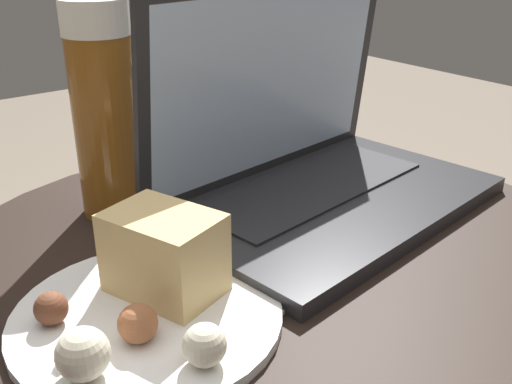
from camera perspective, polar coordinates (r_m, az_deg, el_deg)
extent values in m
cylinder|color=black|center=(0.58, 2.72, -8.31)|extent=(0.72, 0.72, 0.02)
cube|color=silver|center=(0.52, -7.90, -11.39)|extent=(0.18, 0.14, 0.00)
cube|color=#232326|center=(0.69, 7.48, -1.05)|extent=(0.40, 0.28, 0.02)
cube|color=black|center=(0.70, 5.33, 0.56)|extent=(0.31, 0.15, 0.00)
cube|color=#232326|center=(0.71, 1.36, 10.46)|extent=(0.38, 0.08, 0.23)
cube|color=silver|center=(0.71, 1.54, 10.39)|extent=(0.35, 0.07, 0.20)
cylinder|color=brown|center=(0.67, -14.07, 5.95)|extent=(0.07, 0.07, 0.20)
cylinder|color=white|center=(0.64, -15.14, 15.83)|extent=(0.07, 0.07, 0.04)
cylinder|color=white|center=(0.51, -10.31, -11.62)|extent=(0.22, 0.22, 0.01)
cube|color=#DBB775|center=(0.51, -8.74, -5.79)|extent=(0.09, 0.11, 0.07)
sphere|color=#9E5B38|center=(0.47, -11.19, -12.19)|extent=(0.03, 0.03, 0.03)
sphere|color=brown|center=(0.51, -18.94, -10.43)|extent=(0.03, 0.03, 0.03)
sphere|color=beige|center=(0.44, -4.91, -14.31)|extent=(0.03, 0.03, 0.03)
sphere|color=beige|center=(0.44, -16.16, -14.59)|extent=(0.04, 0.04, 0.04)
cube|color=#B2B2B7|center=(0.51, -7.90, -11.95)|extent=(0.05, 0.05, 0.00)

